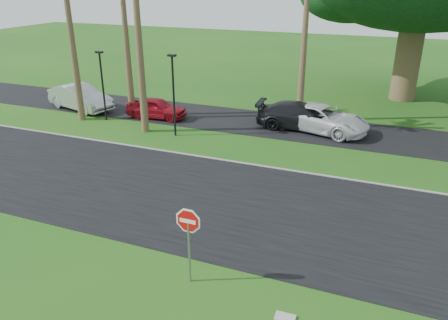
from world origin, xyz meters
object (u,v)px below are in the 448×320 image
stop_sign_near (189,231)px  car_minivan (322,119)px  car_dark (301,116)px  car_silver (80,98)px  car_red (157,108)px

stop_sign_near → car_minivan: stop_sign_near is taller
stop_sign_near → car_dark: size_ratio=0.49×
car_silver → car_dark: car_silver is taller
stop_sign_near → car_dark: bearing=90.2°
stop_sign_near → car_red: (-9.18, 14.07, -1.11)m
stop_sign_near → car_minivan: size_ratio=0.47×
car_red → car_dark: size_ratio=0.73×
car_silver → car_minivan: bearing=-70.3°
car_red → car_minivan: bearing=-87.4°
car_silver → car_minivan: (16.21, 1.49, -0.07)m
stop_sign_near → car_dark: (-0.06, 15.42, -1.00)m
car_dark → car_silver: bearing=91.3°
stop_sign_near → car_minivan: bearing=85.6°
car_silver → car_dark: 15.04m
stop_sign_near → car_minivan: (1.19, 15.35, -1.00)m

